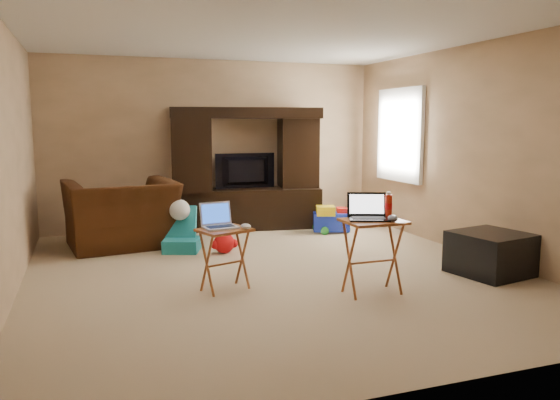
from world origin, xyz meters
name	(u,v)px	position (x,y,z in m)	size (l,w,h in m)	color
floor	(274,272)	(0.00, 0.00, 0.00)	(5.50, 5.50, 0.00)	#D2B591
ceiling	(273,30)	(0.00, 0.00, 2.50)	(5.50, 5.50, 0.00)	silver
wall_back	(215,145)	(0.00, 2.75, 1.25)	(5.00, 5.00, 0.00)	tan
wall_front	(431,181)	(0.00, -2.75, 1.25)	(5.00, 5.00, 0.00)	tan
wall_left	(6,160)	(-2.50, 0.00, 1.25)	(5.50, 5.50, 0.00)	tan
wall_right	(472,150)	(2.50, 0.00, 1.25)	(5.50, 5.50, 0.00)	tan
window_pane	(401,135)	(2.48, 1.55, 1.40)	(1.20, 1.20, 0.00)	white
window_frame	(400,135)	(2.46, 1.55, 1.40)	(0.06, 1.14, 1.34)	white
entertainment_center	(247,169)	(0.41, 2.45, 0.90)	(2.19, 0.55, 1.80)	black
television	(247,171)	(0.41, 2.45, 0.86)	(0.91, 0.12, 0.52)	black
recliner	(121,214)	(-1.45, 1.76, 0.42)	(1.31, 1.14, 0.85)	#401F0D
child_rocker	(182,229)	(-0.77, 1.26, 0.28)	(0.42, 0.48, 0.56)	#187A84
plush_toy	(224,237)	(-0.30, 0.99, 0.19)	(0.35, 0.29, 0.39)	red
push_toy	(331,219)	(1.48, 1.74, 0.20)	(0.53, 0.38, 0.40)	#1B33DC
ottoman	(491,253)	(2.11, -0.85, 0.22)	(0.69, 0.69, 0.44)	black
tray_table_left	(225,260)	(-0.64, -0.45, 0.30)	(0.46, 0.36, 0.59)	#9D5625
tray_table_right	(372,257)	(0.62, -1.01, 0.35)	(0.53, 0.43, 0.69)	#AB6029
laptop_left	(220,216)	(-0.67, -0.42, 0.71)	(0.31, 0.26, 0.24)	silver
laptop_right	(369,207)	(0.58, -0.99, 0.81)	(0.36, 0.30, 0.24)	black
mouse_left	(246,226)	(-0.45, -0.52, 0.62)	(0.08, 0.12, 0.05)	silver
mouse_right	(393,218)	(0.75, -1.13, 0.72)	(0.09, 0.14, 0.06)	#45454A
water_bottle	(388,206)	(0.82, -0.93, 0.80)	(0.07, 0.07, 0.21)	red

